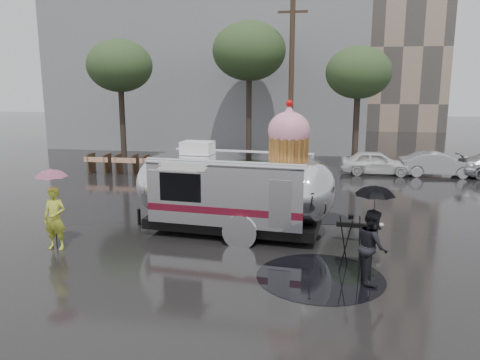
% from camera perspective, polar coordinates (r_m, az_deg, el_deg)
% --- Properties ---
extents(ground, '(120.00, 120.00, 0.00)m').
position_cam_1_polar(ground, '(13.72, -8.61, -7.65)').
color(ground, black).
rests_on(ground, ground).
extents(puddles, '(4.21, 10.07, 0.01)m').
position_cam_1_polar(puddles, '(15.06, 7.92, -5.87)').
color(puddles, black).
rests_on(puddles, ground).
extents(grey_building, '(22.00, 12.00, 13.00)m').
position_cam_1_polar(grey_building, '(37.25, -3.00, 14.62)').
color(grey_building, slate).
rests_on(grey_building, ground).
extents(utility_pole, '(1.60, 0.28, 9.00)m').
position_cam_1_polar(utility_pole, '(26.33, 6.27, 11.77)').
color(utility_pole, '#473323').
rests_on(utility_pole, ground).
extents(tree_left, '(3.64, 3.64, 6.95)m').
position_cam_1_polar(tree_left, '(27.66, -14.45, 13.26)').
color(tree_left, '#382D26').
rests_on(tree_left, ground).
extents(tree_mid, '(4.20, 4.20, 8.03)m').
position_cam_1_polar(tree_mid, '(27.66, 1.12, 15.38)').
color(tree_mid, '#382D26').
rests_on(tree_mid, ground).
extents(tree_right, '(3.36, 3.36, 6.42)m').
position_cam_1_polar(tree_right, '(25.35, 14.25, 12.49)').
color(tree_right, '#382D26').
rests_on(tree_right, ground).
extents(barricade_row, '(4.30, 0.80, 1.00)m').
position_cam_1_polar(barricade_row, '(24.60, -13.66, 1.95)').
color(barricade_row, '#473323').
rests_on(barricade_row, ground).
extents(parked_cars, '(13.20, 1.90, 1.50)m').
position_cam_1_polar(parked_cars, '(25.71, 26.88, 1.87)').
color(parked_cars, silver).
rests_on(parked_cars, ground).
extents(airstream_trailer, '(7.68, 3.13, 4.15)m').
position_cam_1_polar(airstream_trailer, '(14.15, -0.43, -0.81)').
color(airstream_trailer, silver).
rests_on(airstream_trailer, ground).
extents(person_left, '(0.64, 0.43, 1.75)m').
position_cam_1_polar(person_left, '(13.86, -21.64, -4.36)').
color(person_left, gold).
rests_on(person_left, ground).
extents(umbrella_pink, '(1.07, 1.07, 2.28)m').
position_cam_1_polar(umbrella_pink, '(13.63, -21.96, -0.17)').
color(umbrella_pink, pink).
rests_on(umbrella_pink, ground).
extents(person_right, '(0.55, 0.87, 1.72)m').
position_cam_1_polar(person_right, '(11.20, 15.80, -7.77)').
color(person_right, black).
rests_on(person_right, ground).
extents(umbrella_black, '(1.10, 1.10, 2.30)m').
position_cam_1_polar(umbrella_black, '(10.90, 16.10, -2.47)').
color(umbrella_black, black).
rests_on(umbrella_black, ground).
extents(tripod, '(0.53, 0.58, 1.41)m').
position_cam_1_polar(tripod, '(11.77, 13.24, -6.91)').
color(tripod, black).
rests_on(tripod, ground).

